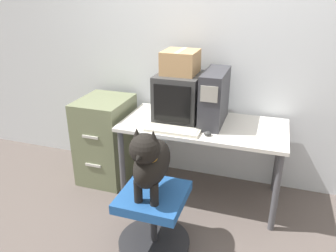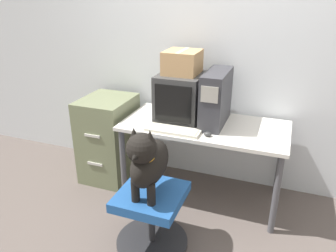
# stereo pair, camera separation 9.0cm
# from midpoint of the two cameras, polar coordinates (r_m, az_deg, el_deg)

# --- Properties ---
(ground_plane) EXTENTS (12.00, 12.00, 0.00)m
(ground_plane) POSITION_cam_midpoint_polar(r_m,az_deg,el_deg) (2.90, 3.10, -15.41)
(ground_plane) COLOR #564C47
(wall_back) EXTENTS (8.00, 0.05, 2.60)m
(wall_back) POSITION_cam_midpoint_polar(r_m,az_deg,el_deg) (3.04, 7.53, 13.39)
(wall_back) COLOR silver
(wall_back) RESTS_ON ground_plane
(desk) EXTENTS (1.40, 0.68, 0.72)m
(desk) POSITION_cam_midpoint_polar(r_m,az_deg,el_deg) (2.85, 5.22, -1.17)
(desk) COLOR silver
(desk) RESTS_ON ground_plane
(crt_monitor) EXTENTS (0.38, 0.47, 0.40)m
(crt_monitor) POSITION_cam_midpoint_polar(r_m,az_deg,el_deg) (2.88, 1.19, 5.28)
(crt_monitor) COLOR #383838
(crt_monitor) RESTS_ON desk
(pc_tower) EXTENTS (0.18, 0.49, 0.45)m
(pc_tower) POSITION_cam_midpoint_polar(r_m,az_deg,el_deg) (2.78, 7.17, 4.96)
(pc_tower) COLOR #333338
(pc_tower) RESTS_ON desk
(keyboard) EXTENTS (0.45, 0.15, 0.03)m
(keyboard) POSITION_cam_midpoint_polar(r_m,az_deg,el_deg) (2.65, -0.18, -0.72)
(keyboard) COLOR beige
(keyboard) RESTS_ON desk
(computer_mouse) EXTENTS (0.06, 0.05, 0.04)m
(computer_mouse) POSITION_cam_midpoint_polar(r_m,az_deg,el_deg) (2.59, 5.92, -1.33)
(computer_mouse) COLOR #333333
(computer_mouse) RESTS_ON desk
(office_chair) EXTENTS (0.54, 0.54, 0.47)m
(office_chair) POSITION_cam_midpoint_polar(r_m,az_deg,el_deg) (2.49, -3.59, -15.59)
(office_chair) COLOR #262628
(office_chair) RESTS_ON ground_plane
(dog) EXTENTS (0.21, 0.49, 0.54)m
(dog) POSITION_cam_midpoint_polar(r_m,az_deg,el_deg) (2.18, -4.29, -6.05)
(dog) COLOR black
(dog) RESTS_ON office_chair
(filing_cabinet) EXTENTS (0.45, 0.55, 0.83)m
(filing_cabinet) POSITION_cam_midpoint_polar(r_m,az_deg,el_deg) (3.30, -11.50, -2.29)
(filing_cabinet) COLOR #6B7251
(filing_cabinet) RESTS_ON ground_plane
(cardboard_box) EXTENTS (0.29, 0.30, 0.20)m
(cardboard_box) POSITION_cam_midpoint_polar(r_m,az_deg,el_deg) (2.81, 1.26, 11.07)
(cardboard_box) COLOR tan
(cardboard_box) RESTS_ON crt_monitor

